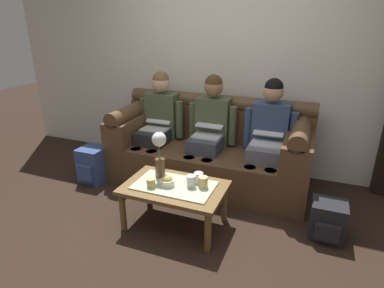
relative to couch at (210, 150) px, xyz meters
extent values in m
plane|color=black|center=(0.00, -1.17, -0.37)|extent=(14.00, 14.00, 0.00)
cube|color=silver|center=(0.00, 0.53, 1.08)|extent=(6.00, 0.12, 2.90)
cube|color=#513823|center=(0.00, -0.07, -0.16)|extent=(2.22, 0.88, 0.42)
cube|color=#513823|center=(0.00, 0.26, 0.25)|extent=(2.22, 0.22, 0.40)
cylinder|color=#513823|center=(0.00, 0.26, 0.50)|extent=(2.22, 0.18, 0.18)
cube|color=#513823|center=(-0.97, -0.07, 0.19)|extent=(0.28, 0.88, 0.28)
cylinder|color=#513823|center=(-0.97, -0.07, 0.37)|extent=(0.18, 0.88, 0.18)
cube|color=#513823|center=(0.97, -0.07, 0.19)|extent=(0.28, 0.88, 0.28)
cylinder|color=#513823|center=(0.97, -0.07, 0.37)|extent=(0.18, 0.88, 0.18)
cube|color=#232326|center=(-0.65, -0.13, 0.12)|extent=(0.34, 0.40, 0.15)
cylinder|color=#232326|center=(-0.75, -0.39, -0.16)|extent=(0.12, 0.12, 0.42)
cylinder|color=#232326|center=(-0.55, -0.39, -0.16)|extent=(0.12, 0.12, 0.42)
cube|color=#475138|center=(-0.65, 0.11, 0.32)|extent=(0.38, 0.22, 0.54)
cylinder|color=#475138|center=(-0.88, 0.07, 0.30)|extent=(0.09, 0.09, 0.44)
cylinder|color=#475138|center=(-0.41, 0.07, 0.30)|extent=(0.09, 0.09, 0.44)
sphere|color=tan|center=(-0.65, 0.09, 0.71)|extent=(0.21, 0.21, 0.21)
sphere|color=brown|center=(-0.65, 0.09, 0.75)|extent=(0.19, 0.19, 0.19)
cube|color=silver|center=(-0.65, -0.11, 0.21)|extent=(0.31, 0.22, 0.02)
cube|color=silver|center=(-0.65, 0.05, 0.31)|extent=(0.31, 0.19, 0.11)
cube|color=black|center=(-0.65, 0.04, 0.30)|extent=(0.27, 0.17, 0.09)
cube|color=#383D4C|center=(0.00, -0.13, 0.12)|extent=(0.34, 0.40, 0.15)
cylinder|color=#383D4C|center=(-0.10, -0.39, -0.16)|extent=(0.12, 0.12, 0.42)
cylinder|color=#383D4C|center=(0.10, -0.39, -0.16)|extent=(0.12, 0.12, 0.42)
cube|color=#475138|center=(0.00, 0.11, 0.32)|extent=(0.38, 0.22, 0.54)
cylinder|color=#475138|center=(-0.23, 0.07, 0.30)|extent=(0.09, 0.09, 0.44)
cylinder|color=#475138|center=(0.23, 0.07, 0.30)|extent=(0.09, 0.09, 0.44)
sphere|color=#936B4C|center=(0.00, 0.09, 0.71)|extent=(0.21, 0.21, 0.21)
sphere|color=#472D19|center=(0.00, 0.09, 0.75)|extent=(0.19, 0.19, 0.19)
cube|color=silver|center=(0.00, -0.11, 0.21)|extent=(0.31, 0.22, 0.02)
cube|color=silver|center=(0.00, 0.03, 0.32)|extent=(0.31, 0.21, 0.06)
cube|color=black|center=(0.00, 0.02, 0.31)|extent=(0.27, 0.18, 0.05)
cube|color=#595B66|center=(0.65, -0.13, 0.12)|extent=(0.34, 0.40, 0.15)
cylinder|color=#595B66|center=(0.55, -0.39, -0.16)|extent=(0.12, 0.12, 0.42)
cylinder|color=#595B66|center=(0.75, -0.39, -0.16)|extent=(0.12, 0.12, 0.42)
cube|color=navy|center=(0.65, 0.11, 0.32)|extent=(0.38, 0.22, 0.54)
cylinder|color=navy|center=(0.41, 0.07, 0.30)|extent=(0.09, 0.09, 0.44)
cylinder|color=navy|center=(0.88, 0.07, 0.30)|extent=(0.09, 0.09, 0.44)
sphere|color=tan|center=(0.65, 0.09, 0.71)|extent=(0.21, 0.21, 0.21)
sphere|color=black|center=(0.65, 0.09, 0.75)|extent=(0.19, 0.19, 0.19)
cube|color=silver|center=(0.65, -0.11, 0.21)|extent=(0.31, 0.22, 0.02)
cube|color=silver|center=(0.65, 0.04, 0.31)|extent=(0.31, 0.20, 0.08)
cube|color=black|center=(0.65, 0.03, 0.31)|extent=(0.27, 0.18, 0.07)
cube|color=brown|center=(0.00, -0.98, 0.01)|extent=(0.90, 0.58, 0.04)
cube|color=#B2C69E|center=(0.00, -0.98, 0.03)|extent=(0.70, 0.40, 0.01)
cylinder|color=brown|center=(-0.40, -1.21, -0.19)|extent=(0.06, 0.06, 0.36)
cylinder|color=brown|center=(0.40, -1.21, -0.19)|extent=(0.06, 0.06, 0.36)
cylinder|color=brown|center=(-0.40, -0.74, -0.19)|extent=(0.06, 0.06, 0.36)
cylinder|color=brown|center=(0.40, -0.74, -0.19)|extent=(0.06, 0.06, 0.36)
cylinder|color=brown|center=(-0.19, -0.88, 0.13)|extent=(0.09, 0.09, 0.18)
cylinder|color=#3D7538|center=(-0.19, -0.88, 0.29)|extent=(0.01, 0.01, 0.15)
sphere|color=silver|center=(-0.19, -0.88, 0.41)|extent=(0.13, 0.13, 0.13)
cylinder|color=silver|center=(-0.05, -1.01, 0.07)|extent=(0.12, 0.12, 0.06)
sphere|color=#D8B766|center=(-0.05, -1.01, 0.09)|extent=(0.10, 0.10, 0.10)
cylinder|color=#DBB77A|center=(0.25, -0.92, 0.09)|extent=(0.08, 0.08, 0.10)
cylinder|color=white|center=(0.18, -0.85, 0.08)|extent=(0.08, 0.08, 0.09)
cylinder|color=#DBB77A|center=(-0.17, -1.09, 0.08)|extent=(0.08, 0.08, 0.08)
cylinder|color=silver|center=(0.15, -0.95, 0.09)|extent=(0.08, 0.08, 0.10)
cube|color=#33477A|center=(-1.24, -0.54, -0.17)|extent=(0.28, 0.27, 0.41)
cube|color=#33477A|center=(-1.24, -0.69, -0.21)|extent=(0.20, 0.05, 0.18)
cube|color=black|center=(1.30, -0.64, -0.21)|extent=(0.29, 0.26, 0.33)
cube|color=black|center=(1.30, -0.80, -0.24)|extent=(0.20, 0.05, 0.15)
camera|label=1|loc=(1.07, -3.24, 1.39)|focal=29.85mm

